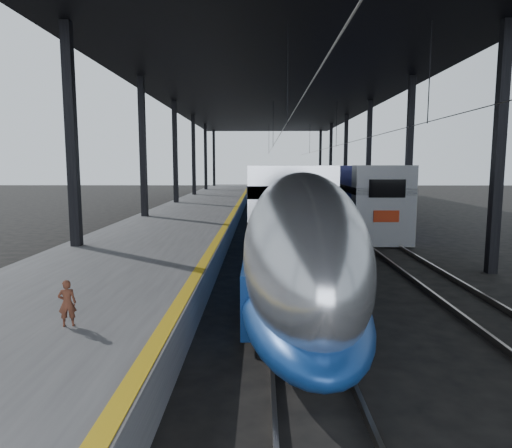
{
  "coord_description": "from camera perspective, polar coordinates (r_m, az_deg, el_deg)",
  "views": [
    {
      "loc": [
        1.07,
        -11.66,
        3.97
      ],
      "look_at": [
        0.89,
        3.59,
        2.0
      ],
      "focal_mm": 32.0,
      "sensor_mm": 36.0,
      "label": 1
    }
  ],
  "objects": [
    {
      "name": "second_train",
      "position": [
        49.25,
        7.6,
        5.01
      ],
      "size": [
        2.88,
        56.05,
        3.97
      ],
      "color": "navy",
      "rests_on": "ground"
    },
    {
      "name": "canopy",
      "position": [
        32.09,
        2.23,
        16.58
      ],
      "size": [
        18.0,
        75.0,
        9.47
      ],
      "color": "black",
      "rests_on": "ground"
    },
    {
      "name": "ground",
      "position": [
        12.36,
        -4.42,
        -11.39
      ],
      "size": [
        160.0,
        160.0,
        0.0
      ],
      "primitive_type": "plane",
      "color": "black",
      "rests_on": "ground"
    },
    {
      "name": "platform",
      "position": [
        32.18,
        -7.51,
        1.1
      ],
      "size": [
        6.0,
        80.0,
        1.0
      ],
      "primitive_type": "cube",
      "color": "#4C4C4F",
      "rests_on": "ground"
    },
    {
      "name": "rails",
      "position": [
        32.08,
        6.79,
        0.34
      ],
      "size": [
        6.52,
        80.0,
        0.16
      ],
      "color": "slate",
      "rests_on": "ground"
    },
    {
      "name": "child",
      "position": [
        9.23,
        -22.53,
        -9.12
      ],
      "size": [
        0.37,
        0.29,
        0.88
      ],
      "primitive_type": "imported",
      "rotation": [
        0.0,
        0.0,
        3.42
      ],
      "color": "#542A1C",
      "rests_on": "platform"
    },
    {
      "name": "tgv_train",
      "position": [
        37.76,
        2.08,
        4.13
      ],
      "size": [
        2.76,
        65.2,
        3.96
      ],
      "color": "#ADAFB4",
      "rests_on": "ground"
    },
    {
      "name": "yellow_strip",
      "position": [
        31.85,
        -2.53,
        2.01
      ],
      "size": [
        0.3,
        80.0,
        0.01
      ],
      "primitive_type": "cube",
      "color": "gold",
      "rests_on": "platform"
    }
  ]
}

